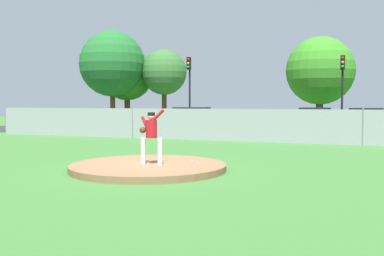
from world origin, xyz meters
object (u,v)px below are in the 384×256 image
(parked_car_teal, at_px, (366,123))
(traffic_cone_orange, at_px, (138,126))
(parked_car_silver, at_px, (192,121))
(parked_car_slate, at_px, (315,123))
(traffic_light_near, at_px, (189,80))
(traffic_light_far, at_px, (342,80))
(pitcher_youth, at_px, (151,132))
(baseball, at_px, (192,161))

(parked_car_teal, height_order, traffic_cone_orange, parked_car_teal)
(parked_car_silver, xyz_separation_m, parked_car_teal, (10.22, 0.47, -0.01))
(parked_car_slate, bearing_deg, parked_car_teal, 19.18)
(traffic_cone_orange, height_order, traffic_light_near, traffic_light_near)
(traffic_light_near, bearing_deg, parked_car_teal, -17.37)
(parked_car_teal, height_order, traffic_light_far, traffic_light_far)
(pitcher_youth, bearing_deg, traffic_cone_orange, 118.72)
(baseball, distance_m, parked_car_silver, 14.72)
(traffic_light_far, bearing_deg, traffic_cone_orange, -173.04)
(baseball, distance_m, traffic_cone_orange, 19.07)
(baseball, bearing_deg, traffic_light_near, 111.10)
(traffic_light_near, bearing_deg, traffic_light_far, -1.12)
(parked_car_silver, bearing_deg, traffic_light_near, 113.04)
(traffic_cone_orange, bearing_deg, traffic_light_near, 30.23)
(pitcher_youth, xyz_separation_m, parked_car_teal, (5.99, 15.08, -0.31))
(parked_car_slate, relative_size, traffic_light_far, 0.94)
(pitcher_youth, bearing_deg, parked_car_silver, 106.12)
(pitcher_youth, height_order, traffic_light_far, traffic_light_far)
(parked_car_teal, bearing_deg, baseball, -109.58)
(baseball, xyz_separation_m, traffic_light_near, (-6.95, 18.00, 3.33))
(traffic_cone_orange, xyz_separation_m, traffic_light_far, (13.87, 1.69, 3.12))
(baseball, height_order, traffic_light_far, traffic_light_far)
(baseball, height_order, parked_car_teal, parked_car_teal)
(baseball, relative_size, parked_car_slate, 0.02)
(traffic_cone_orange, bearing_deg, traffic_light_far, 6.96)
(parked_car_slate, xyz_separation_m, parked_car_teal, (2.71, 0.94, -0.01))
(parked_car_slate, height_order, traffic_light_far, traffic_light_far)
(parked_car_teal, distance_m, traffic_cone_orange, 15.40)
(parked_car_silver, distance_m, parked_car_teal, 10.23)
(parked_car_slate, relative_size, traffic_cone_orange, 8.48)
(baseball, bearing_deg, parked_car_silver, 110.49)
(traffic_light_far, bearing_deg, baseball, -101.62)
(parked_car_slate, relative_size, traffic_light_near, 0.89)
(pitcher_youth, height_order, traffic_light_near, traffic_light_near)
(parked_car_slate, bearing_deg, traffic_light_far, 73.87)
(pitcher_youth, relative_size, baseball, 21.48)
(parked_car_slate, distance_m, traffic_light_near, 10.78)
(parked_car_slate, height_order, parked_car_silver, parked_car_slate)
(baseball, bearing_deg, parked_car_slate, 79.94)
(pitcher_youth, xyz_separation_m, parked_car_slate, (3.28, 14.14, -0.30))
(parked_car_slate, bearing_deg, pitcher_youth, -103.07)
(pitcher_youth, bearing_deg, traffic_light_far, 76.18)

